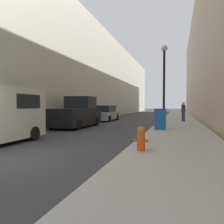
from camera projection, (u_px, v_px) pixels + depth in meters
sidewalk_right at (179, 120)px, 22.01m from camera, size 3.58×60.00×0.13m
building_left_glass at (77, 79)px, 33.89m from camera, size 12.00×60.00×11.40m
fire_hydrant at (141, 138)px, 7.13m from camera, size 0.50×0.39×0.78m
trash_bin at (160, 119)px, 13.49m from camera, size 0.68×0.63×1.27m
lamppost at (164, 76)px, 16.22m from camera, size 0.48×0.48×5.95m
pickup_truck at (76, 114)px, 16.12m from camera, size 2.26×5.18×2.28m
parked_sedan_near at (105, 114)px, 22.60m from camera, size 1.98×4.77×1.58m
pedestrian_on_sidewalk at (183, 112)px, 19.83m from camera, size 0.36×0.23×1.77m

